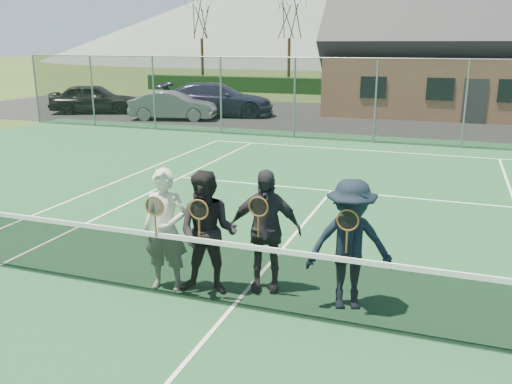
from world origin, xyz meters
TOP-DOWN VIEW (x-y plane):
  - ground at (0.00, 20.00)m, footprint 220.00×220.00m
  - court_surface at (0.00, 0.00)m, footprint 30.00×30.00m
  - tarmac_carpark at (-4.00, 20.00)m, footprint 40.00×12.00m
  - hedge_row at (0.00, 32.00)m, footprint 40.00×1.20m
  - hill_west at (-25.00, 95.00)m, footprint 110.00×110.00m
  - car_a at (-14.83, 17.44)m, footprint 4.77×3.40m
  - car_b at (-9.78, 16.53)m, footprint 4.23×2.27m
  - car_c at (-8.42, 18.54)m, footprint 6.01×3.59m
  - court_markings at (0.00, 0.00)m, footprint 11.03×23.83m
  - tennis_net at (0.00, 0.00)m, footprint 11.68×0.08m
  - perimeter_fence at (0.00, 13.50)m, footprint 30.07×0.07m
  - clubhouse at (4.00, 24.00)m, footprint 15.60×8.20m
  - tree_a at (-16.00, 33.00)m, footprint 3.20×3.20m
  - tree_b at (-9.00, 33.00)m, footprint 3.20×3.20m
  - tree_c at (2.00, 33.00)m, footprint 3.20×3.20m
  - player_a at (-1.14, 0.25)m, footprint 0.72×0.55m
  - player_b at (-0.51, 0.33)m, footprint 0.97×0.81m
  - player_c at (0.21, 0.72)m, footprint 1.13×0.67m
  - player_d at (1.47, 0.56)m, footprint 1.31×0.99m

SIDE VIEW (x-z plane):
  - ground at x=0.00m, z-range 0.00..0.00m
  - tarmac_carpark at x=-4.00m, z-range 0.00..0.01m
  - court_surface at x=0.00m, z-range 0.00..0.02m
  - court_markings at x=0.00m, z-range 0.02..0.03m
  - tennis_net at x=0.00m, z-range -0.01..1.09m
  - hedge_row at x=0.00m, z-range 0.00..1.10m
  - car_b at x=-9.78m, z-range 0.00..1.32m
  - car_a at x=-14.83m, z-range 0.00..1.51m
  - car_c at x=-8.42m, z-range 0.00..1.63m
  - player_d at x=1.47m, z-range 0.02..1.82m
  - player_b at x=-0.51m, z-range 0.02..1.82m
  - player_c at x=0.21m, z-range 0.02..1.82m
  - player_a at x=-1.14m, z-range 0.02..1.82m
  - perimeter_fence at x=0.00m, z-range 0.01..3.03m
  - clubhouse at x=4.00m, z-range 0.14..7.84m
  - tree_a at x=-16.00m, z-range 1.91..9.68m
  - tree_b at x=-9.00m, z-range 1.91..9.68m
  - tree_c at x=2.00m, z-range 1.91..9.68m
  - hill_west at x=-25.00m, z-range 0.00..18.00m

